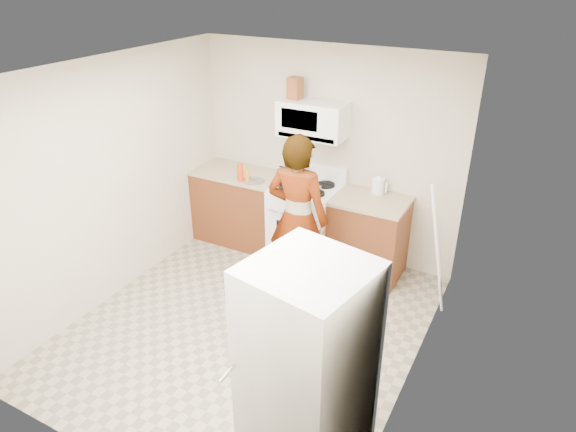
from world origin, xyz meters
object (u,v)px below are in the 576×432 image
Objects in this scene: person at (298,219)px; saucepan at (299,174)px; gas_range at (306,221)px; fridge at (307,377)px; microwave at (313,119)px; kettle at (378,186)px.

person reaches higher than saucepan.
fridge is at bearing -63.85° from gas_range.
person is 2.16m from fridge.
microwave is 3.16× the size of saucepan.
gas_range is 6.55× the size of kettle.
gas_range is 1.49× the size of microwave.
gas_range is at bearing 172.73° from kettle.
person is at bearing 129.77° from fridge.
person is 0.98m from saucepan.
saucepan is at bearing -177.49° from microwave.
fridge is 7.06× the size of saucepan.
fridge is 2.90m from kettle.
saucepan is (-0.16, 0.12, 0.53)m from gas_range.
gas_range is at bearing 127.23° from fridge.
kettle is at bearing 5.21° from saucepan.
kettle is 0.95m from saucepan.
gas_range reaches higher than kettle.
fridge reaches higher than saucepan.
gas_range is 0.57m from saucepan.
kettle is (0.79, 0.21, 0.54)m from gas_range.
gas_range is 1.22m from microwave.
person is at bearing -140.71° from kettle.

